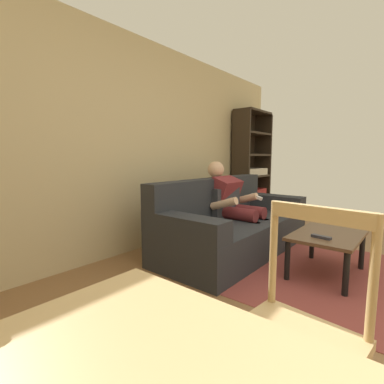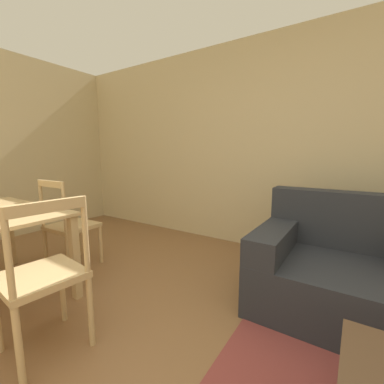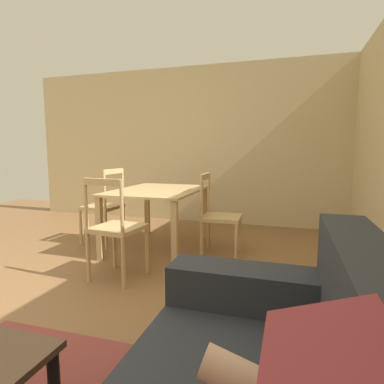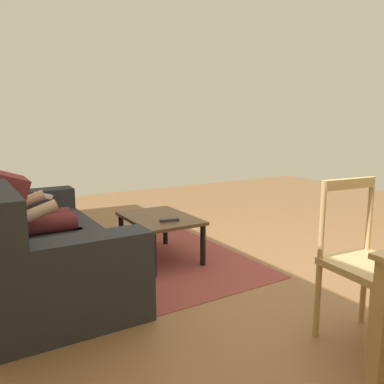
{
  "view_description": "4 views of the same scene",
  "coord_description": "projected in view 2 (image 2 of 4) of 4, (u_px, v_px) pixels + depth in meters",
  "views": [
    {
      "loc": [
        -1.88,
        -0.03,
        1.13
      ],
      "look_at": [
        -0.45,
        1.15,
        0.9
      ],
      "focal_mm": 26.33,
      "sensor_mm": 36.0,
      "label": 1
    },
    {
      "loc": [
        0.56,
        -0.39,
        1.19
      ],
      "look_at": [
        -0.45,
        1.15,
        0.9
      ],
      "focal_mm": 23.69,
      "sensor_mm": 36.0,
      "label": 2
    },
    {
      "loc": [
        1.57,
        1.78,
        1.17
      ],
      "look_at": [
        -0.45,
        1.15,
        0.9
      ],
      "focal_mm": 29.61,
      "sensor_mm": 36.0,
      "label": 3
    },
    {
      "loc": [
        -2.22,
        2.22,
        1.27
      ],
      "look_at": [
        -0.45,
        1.15,
        0.9
      ],
      "focal_mm": 36.79,
      "sensor_mm": 36.0,
      "label": 4
    }
  ],
  "objects": [
    {
      "name": "wall_back",
      "position": [
        301.0,
        145.0,
        2.86
      ],
      "size": [
        7.06,
        0.12,
        2.54
      ],
      "primitive_type": "cube",
      "color": "#D1BC8C",
      "rests_on": "ground_plane"
    },
    {
      "name": "dining_chair_near_wall",
      "position": [
        70.0,
        226.0,
        2.62
      ],
      "size": [
        0.44,
        0.44,
        0.92
      ],
      "color": "tan",
      "rests_on": "ground_plane"
    },
    {
      "name": "dining_chair_facing_couch",
      "position": [
        43.0,
        278.0,
        1.47
      ],
      "size": [
        0.46,
        0.46,
        0.94
      ],
      "color": "tan",
      "rests_on": "ground_plane"
    }
  ]
}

